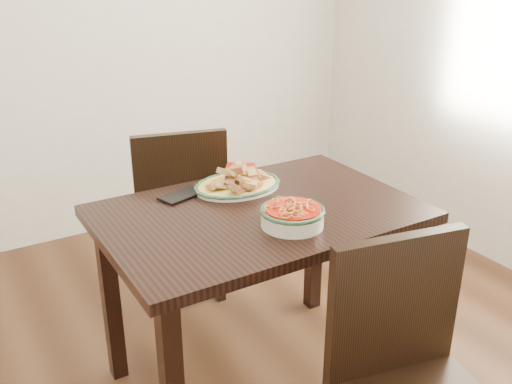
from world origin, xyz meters
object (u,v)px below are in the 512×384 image
fish_plate (237,177)px  smartphone (182,195)px  chair_far (179,206)px  noodle_bowl (292,214)px  chair_near (410,376)px  dining_table (259,235)px

fish_plate → smartphone: fish_plate is taller
chair_far → fish_plate: (0.05, -0.48, 0.30)m
fish_plate → smartphone: (-0.23, 0.03, -0.04)m
chair_far → smartphone: (-0.17, -0.45, 0.26)m
fish_plate → smartphone: size_ratio=2.08×
fish_plate → noodle_bowl: (-0.01, -0.39, -0.00)m
chair_far → chair_near: 1.43m
fish_plate → smartphone: bearing=171.5°
dining_table → smartphone: smartphone is taller
noodle_bowl → smartphone: bearing=117.4°
fish_plate → noodle_bowl: fish_plate is taller
chair_near → noodle_bowl: size_ratio=3.96×
noodle_bowl → smartphone: noodle_bowl is taller
chair_near → fish_plate: bearing=102.7°
dining_table → smartphone: bearing=127.5°
chair_near → dining_table: bearing=105.8°
chair_near → smartphone: size_ratio=5.29×
chair_far → fish_plate: 0.57m
dining_table → fish_plate: (0.03, 0.22, 0.15)m
chair_near → fish_plate: 0.99m
dining_table → chair_near: size_ratio=1.27×
dining_table → chair_far: 0.72m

